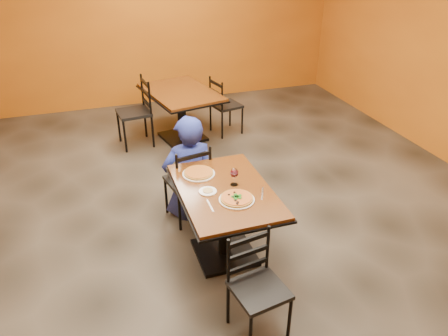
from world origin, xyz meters
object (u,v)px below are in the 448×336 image
object	(u,v)px
plate_main	(237,200)
pizza_far	(199,172)
chair_second_left	(134,113)
chair_main_far	(187,181)
pizza_main	(237,198)
chair_second_right	(226,106)
diner	(189,166)
side_plate	(208,191)
table_second	(181,103)
plate_far	(199,174)
chair_main_near	(259,290)
table_main	(225,207)
wine_glass	(234,176)

from	to	relation	value
plate_main	pizza_far	bearing A→B (deg)	109.70
chair_second_left	pizza_far	size ratio (longest dim) A/B	3.53
chair_main_far	pizza_main	bearing A→B (deg)	92.18
chair_second_right	plate_main	xyz separation A→B (m)	(-0.91, -2.98, 0.31)
diner	side_plate	xyz separation A→B (m)	(-0.03, -0.83, 0.18)
table_second	chair_second_left	xyz separation A→B (m)	(-0.70, 0.00, -0.07)
plate_far	chair_main_near	bearing A→B (deg)	-85.15
chair_main_near	plate_far	distance (m)	1.32
diner	chair_second_right	bearing A→B (deg)	-119.74
chair_main_far	plate_far	distance (m)	0.50
pizza_far	chair_second_left	bearing A→B (deg)	97.06
chair_main_far	chair_second_right	world-z (taller)	chair_main_far
table_main	wine_glass	size ratio (longest dim) A/B	6.83
side_plate	wine_glass	bearing A→B (deg)	8.60
diner	plate_main	bearing A→B (deg)	98.71
pizza_far	chair_second_right	bearing A→B (deg)	65.67
chair_main_near	chair_second_left	world-z (taller)	chair_second_left
table_main	plate_main	xyz separation A→B (m)	(0.04, -0.20, 0.20)
diner	pizza_far	distance (m)	0.54
chair_second_left	plate_main	world-z (taller)	chair_second_left
table_second	chair_main_far	distance (m)	2.09
chair_main_far	wine_glass	distance (m)	0.84
chair_second_left	chair_main_near	bearing A→B (deg)	0.29
diner	chair_main_far	bearing A→B (deg)	65.22
table_main	table_second	xyz separation A→B (m)	(0.25, 2.77, 0.00)
chair_main_near	wine_glass	distance (m)	1.08
plate_main	plate_far	size ratio (longest dim) A/B	1.00
plate_far	pizza_far	bearing A→B (deg)	0.00
table_main	side_plate	xyz separation A→B (m)	(-0.16, 0.00, 0.20)
table_second	chair_main_far	world-z (taller)	chair_main_far
table_second	diner	world-z (taller)	diner
table_second	pizza_far	world-z (taller)	pizza_far
chair_main_near	table_second	bearing A→B (deg)	76.31
diner	side_plate	bearing A→B (deg)	87.44
chair_main_far	pizza_main	world-z (taller)	chair_main_far
chair_main_near	side_plate	size ratio (longest dim) A/B	5.27
pizza_main	chair_main_far	bearing A→B (deg)	102.91
chair_second_left	chair_main_far	bearing A→B (deg)	1.79
plate_main	pizza_far	distance (m)	0.57
pizza_far	wine_glass	size ratio (longest dim) A/B	1.56
chair_second_right	side_plate	bearing A→B (deg)	145.66
table_main	pizza_far	bearing A→B (deg)	114.68
chair_main_near	chair_main_far	bearing A→B (deg)	85.27
table_main	chair_second_left	size ratio (longest dim) A/B	1.25
pizza_main	plate_far	xyz separation A→B (m)	(-0.19, 0.54, -0.02)
chair_main_near	diner	world-z (taller)	diner
pizza_main	wine_glass	distance (m)	0.26
plate_main	pizza_main	xyz separation A→B (m)	(0.00, 0.00, 0.02)
chair_second_left	pizza_main	distance (m)	3.03
chair_main_near	plate_far	xyz separation A→B (m)	(-0.11, 1.28, 0.33)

